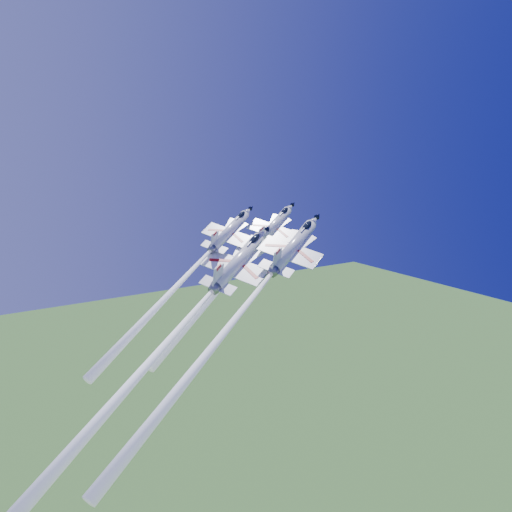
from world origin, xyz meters
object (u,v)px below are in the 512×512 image
jet_lead (236,269)px  jet_slot (174,334)px  jet_left (187,276)px  jet_right (235,319)px

jet_lead → jet_slot: jet_lead is taller
jet_left → jet_right: jet_left is taller
jet_lead → jet_left: size_ratio=1.00×
jet_slot → jet_lead: bearing=83.7°
jet_lead → jet_slot: bearing=-96.3°
jet_lead → jet_left: (-8.31, 1.80, -0.41)m
jet_lead → jet_right: 12.78m
jet_right → jet_slot: jet_right is taller
jet_lead → jet_slot: 17.05m
jet_lead → jet_left: jet_lead is taller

